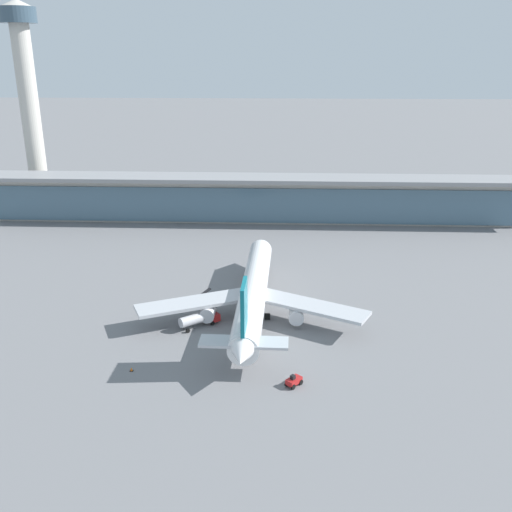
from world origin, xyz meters
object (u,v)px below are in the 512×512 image
object	(u,v)px
airliner_on_stand	(253,293)
control_tower	(27,90)
service_truck_mid_apron_red	(198,319)
service_truck_under_wing_red	(294,381)
service_truck_near_nose_white	(195,300)
safety_cone_alpha	(131,369)

from	to	relation	value
airliner_on_stand	control_tower	xyz separation A→B (m)	(-81.26, 88.72, 35.04)
service_truck_mid_apron_red	service_truck_under_wing_red	bearing A→B (deg)	-47.45
control_tower	service_truck_mid_apron_red	bearing A→B (deg)	-53.34
service_truck_near_nose_white	service_truck_mid_apron_red	bearing A→B (deg)	-78.73
safety_cone_alpha	service_truck_under_wing_red	bearing A→B (deg)	-6.78
service_truck_near_nose_white	service_truck_under_wing_red	xyz separation A→B (m)	(21.25, -31.86, 0.07)
service_truck_under_wing_red	service_truck_mid_apron_red	bearing A→B (deg)	132.55
service_truck_mid_apron_red	safety_cone_alpha	world-z (taller)	service_truck_mid_apron_red
service_truck_under_wing_red	safety_cone_alpha	size ratio (longest dim) A/B	4.68
service_truck_mid_apron_red	safety_cone_alpha	distance (m)	19.73
service_truck_near_nose_white	safety_cone_alpha	xyz separation A→B (m)	(-7.01, -28.50, -0.49)
safety_cone_alpha	service_truck_mid_apron_red	bearing A→B (deg)	62.03
control_tower	safety_cone_alpha	size ratio (longest dim) A/B	105.52
airliner_on_stand	safety_cone_alpha	bearing A→B (deg)	-131.23
control_tower	safety_cone_alpha	xyz separation A→B (m)	(61.04, -111.79, -39.93)
service_truck_near_nose_white	airliner_on_stand	bearing A→B (deg)	-22.36
service_truck_near_nose_white	control_tower	world-z (taller)	control_tower
airliner_on_stand	service_truck_under_wing_red	bearing A→B (deg)	-73.07
service_truck_under_wing_red	safety_cone_alpha	world-z (taller)	service_truck_under_wing_red
service_truck_near_nose_white	safety_cone_alpha	bearing A→B (deg)	-103.82
control_tower	service_truck_near_nose_white	bearing A→B (deg)	-50.75
airliner_on_stand	safety_cone_alpha	xyz separation A→B (m)	(-20.22, -23.07, -4.88)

